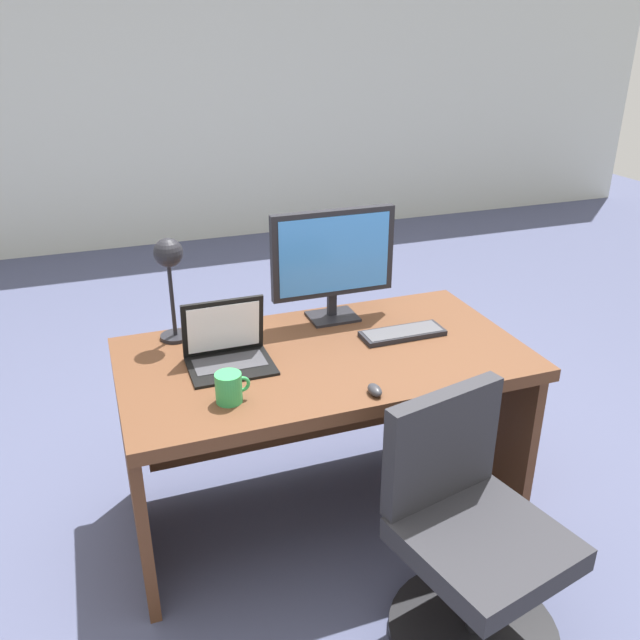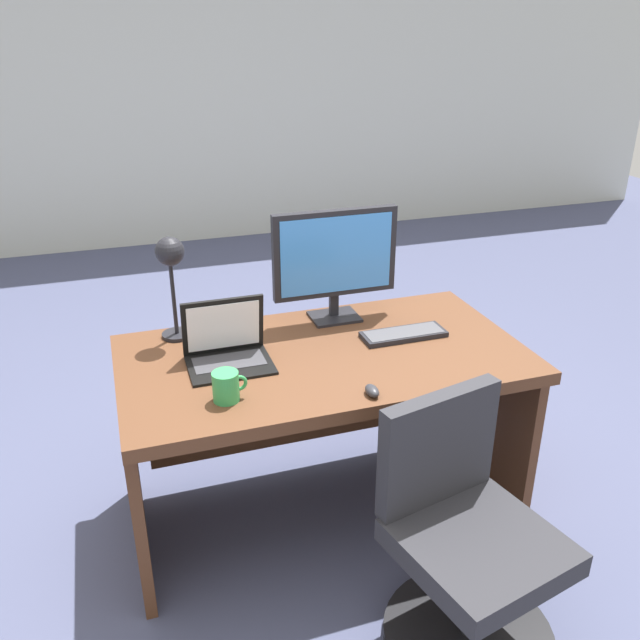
# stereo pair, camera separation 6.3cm
# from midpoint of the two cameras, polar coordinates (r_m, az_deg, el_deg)

# --- Properties ---
(ground) EXTENTS (12.00, 12.00, 0.00)m
(ground) POSITION_cam_midpoint_polar(r_m,az_deg,el_deg) (4.13, -7.37, -2.92)
(ground) COLOR #474C6B
(back_wall) EXTENTS (10.00, 0.10, 2.80)m
(back_wall) POSITION_cam_midpoint_polar(r_m,az_deg,el_deg) (6.15, -13.71, 19.25)
(back_wall) COLOR silver
(back_wall) RESTS_ON ground
(desk) EXTENTS (1.52, 0.83, 0.73)m
(desk) POSITION_cam_midpoint_polar(r_m,az_deg,el_deg) (2.63, -0.69, -6.20)
(desk) COLOR #56331E
(desk) RESTS_ON ground
(monitor) EXTENTS (0.52, 0.16, 0.47)m
(monitor) POSITION_cam_midpoint_polar(r_m,az_deg,el_deg) (2.70, 0.47, 5.43)
(monitor) COLOR black
(monitor) RESTS_ON desk
(laptop) EXTENTS (0.30, 0.24, 0.23)m
(laptop) POSITION_cam_midpoint_polar(r_m,az_deg,el_deg) (2.45, -8.79, -2.01)
(laptop) COLOR black
(laptop) RESTS_ON desk
(keyboard) EXTENTS (0.34, 0.12, 0.02)m
(keyboard) POSITION_cam_midpoint_polar(r_m,az_deg,el_deg) (2.66, 6.45, -1.14)
(keyboard) COLOR black
(keyboard) RESTS_ON desk
(mouse) EXTENTS (0.04, 0.08, 0.03)m
(mouse) POSITION_cam_midpoint_polar(r_m,az_deg,el_deg) (2.24, 3.93, -6.04)
(mouse) COLOR #2D2D33
(mouse) RESTS_ON desk
(desk_lamp) EXTENTS (0.12, 0.14, 0.42)m
(desk_lamp) POSITION_cam_midpoint_polar(r_m,az_deg,el_deg) (2.55, -13.53, 4.47)
(desk_lamp) COLOR black
(desk_lamp) RESTS_ON desk
(coffee_mug) EXTENTS (0.12, 0.09, 0.10)m
(coffee_mug) POSITION_cam_midpoint_polar(r_m,az_deg,el_deg) (2.20, -8.64, -5.79)
(coffee_mug) COLOR green
(coffee_mug) RESTS_ON desk
(office_chair) EXTENTS (0.56, 0.57, 0.83)m
(office_chair) POSITION_cam_midpoint_polar(r_m,az_deg,el_deg) (2.28, 11.96, -18.70)
(office_chair) COLOR black
(office_chair) RESTS_ON ground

